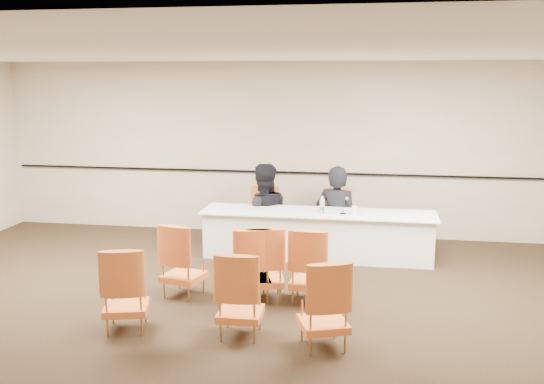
{
  "coord_description": "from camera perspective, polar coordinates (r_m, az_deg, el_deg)",
  "views": [
    {
      "loc": [
        1.61,
        -6.36,
        2.73
      ],
      "look_at": [
        0.09,
        2.6,
        1.0
      ],
      "focal_mm": 40.0,
      "sensor_mm": 36.0,
      "label": 1
    }
  ],
  "objects": [
    {
      "name": "panelist_second",
      "position": [
        9.96,
        -0.87,
        -2.68
      ],
      "size": [
        1.1,
        0.97,
        1.89
      ],
      "primitive_type": "imported",
      "rotation": [
        0.0,
        0.0,
        3.46
      ],
      "color": "black",
      "rests_on": "ground"
    },
    {
      "name": "panel_table",
      "position": [
        9.33,
        4.3,
        -4.02
      ],
      "size": [
        3.56,
        0.83,
        0.71
      ],
      "primitive_type": null,
      "rotation": [
        0.0,
        0.0,
        0.0
      ],
      "color": "white",
      "rests_on": "ground"
    },
    {
      "name": "drinking_glass",
      "position": [
        9.14,
        5.11,
        -1.72
      ],
      "size": [
        0.07,
        0.07,
        0.1
      ],
      "primitive_type": "cylinder",
      "rotation": [
        0.0,
        0.0,
        -0.08
      ],
      "color": "silver",
      "rests_on": "panel_table"
    },
    {
      "name": "coffee_cup",
      "position": [
        9.09,
        7.78,
        -1.74
      ],
      "size": [
        0.11,
        0.11,
        0.13
      ],
      "primitive_type": "cylinder",
      "rotation": [
        0.0,
        0.0,
        -0.32
      ],
      "color": "white",
      "rests_on": "panel_table"
    },
    {
      "name": "panelist_main_chair",
      "position": [
        9.8,
        6.09,
        -2.61
      ],
      "size": [
        0.5,
        0.5,
        0.95
      ],
      "primitive_type": null,
      "rotation": [
        0.0,
        0.0,
        0.0
      ],
      "color": "#C97324",
      "rests_on": "ground"
    },
    {
      "name": "ceiling",
      "position": [
        6.57,
        -4.71,
        13.08
      ],
      "size": [
        10.0,
        10.0,
        0.0
      ],
      "primitive_type": "plane",
      "rotation": [
        3.14,
        0.0,
        0.0
      ],
      "color": "white",
      "rests_on": "ground"
    },
    {
      "name": "aud_chair_extra",
      "position": [
        7.51,
        -1.99,
        -6.73
      ],
      "size": [
        0.63,
        0.63,
        0.95
      ],
      "primitive_type": null,
      "rotation": [
        0.0,
        0.0,
        0.32
      ],
      "color": "#C97324",
      "rests_on": "ground"
    },
    {
      "name": "microphone",
      "position": [
        9.1,
        6.72,
        -1.33
      ],
      "size": [
        0.14,
        0.2,
        0.25
      ],
      "primitive_type": null,
      "rotation": [
        0.0,
        0.0,
        -0.36
      ],
      "color": "black",
      "rests_on": "panel_table"
    },
    {
      "name": "aud_chair_front_right",
      "position": [
        7.47,
        3.58,
        -6.84
      ],
      "size": [
        0.51,
        0.51,
        0.95
      ],
      "primitive_type": null,
      "rotation": [
        0.0,
        0.0,
        -0.03
      ],
      "color": "#C97324",
      "rests_on": "ground"
    },
    {
      "name": "water_bottle",
      "position": [
        9.17,
        4.74,
        -1.19
      ],
      "size": [
        0.09,
        0.09,
        0.25
      ],
      "primitive_type": null,
      "rotation": [
        0.0,
        0.0,
        0.12
      ],
      "color": "teal",
      "rests_on": "panel_table"
    },
    {
      "name": "aud_chair_back_right",
      "position": [
        6.27,
        4.87,
        -10.37
      ],
      "size": [
        0.64,
        0.64,
        0.95
      ],
      "primitive_type": null,
      "rotation": [
        0.0,
        0.0,
        0.36
      ],
      "color": "#C97324",
      "rests_on": "ground"
    },
    {
      "name": "aud_chair_front_left",
      "position": [
        7.74,
        -8.35,
        -6.29
      ],
      "size": [
        0.61,
        0.61,
        0.95
      ],
      "primitive_type": null,
      "rotation": [
        0.0,
        0.0,
        -0.25
      ],
      "color": "#C97324",
      "rests_on": "ground"
    },
    {
      "name": "panelist_main",
      "position": [
        9.82,
        6.08,
        -3.01
      ],
      "size": [
        0.76,
        0.57,
        1.9
      ],
      "primitive_type": "imported",
      "rotation": [
        0.0,
        0.0,
        2.96
      ],
      "color": "black",
      "rests_on": "ground"
    },
    {
      "name": "floor",
      "position": [
        7.11,
        -4.33,
        -11.86
      ],
      "size": [
        10.0,
        10.0,
        0.0
      ],
      "primitive_type": "plane",
      "color": "black",
      "rests_on": "ground"
    },
    {
      "name": "aud_chair_back_left",
      "position": [
        6.85,
        -13.63,
        -8.77
      ],
      "size": [
        0.61,
        0.61,
        0.95
      ],
      "primitive_type": null,
      "rotation": [
        0.0,
        0.0,
        0.26
      ],
      "color": "#C97324",
      "rests_on": "ground"
    },
    {
      "name": "aud_chair_front_mid",
      "position": [
        7.54,
        -0.69,
        -6.65
      ],
      "size": [
        0.6,
        0.6,
        0.95
      ],
      "primitive_type": null,
      "rotation": [
        0.0,
        0.0,
        0.24
      ],
      "color": "#C97324",
      "rests_on": "ground"
    },
    {
      "name": "aud_chair_back_mid",
      "position": [
        6.51,
        -3.0,
        -9.51
      ],
      "size": [
        0.51,
        0.51,
        0.95
      ],
      "primitive_type": null,
      "rotation": [
        0.0,
        0.0,
        0.03
      ],
      "color": "#C97324",
      "rests_on": "ground"
    },
    {
      "name": "wall_back",
      "position": [
        10.56,
        0.76,
        4.07
      ],
      "size": [
        10.0,
        0.04,
        3.0
      ],
      "primitive_type": "cube",
      "color": "#B5AB8E",
      "rests_on": "ground"
    },
    {
      "name": "panelist_second_chair",
      "position": [
        9.94,
        -0.87,
        -2.35
      ],
      "size": [
        0.5,
        0.5,
        0.95
      ],
      "primitive_type": null,
      "rotation": [
        0.0,
        0.0,
        0.0
      ],
      "color": "#C97324",
      "rests_on": "ground"
    },
    {
      "name": "papers",
      "position": [
        9.11,
        7.58,
        -2.12
      ],
      "size": [
        0.34,
        0.27,
        0.0
      ],
      "primitive_type": "cube",
      "rotation": [
        0.0,
        0.0,
        -0.19
      ],
      "color": "silver",
      "rests_on": "panel_table"
    },
    {
      "name": "wall_rail",
      "position": [
        10.58,
        0.73,
        1.89
      ],
      "size": [
        9.8,
        0.04,
        0.03
      ],
      "primitive_type": "cube",
      "color": "black",
      "rests_on": "wall_back"
    }
  ]
}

